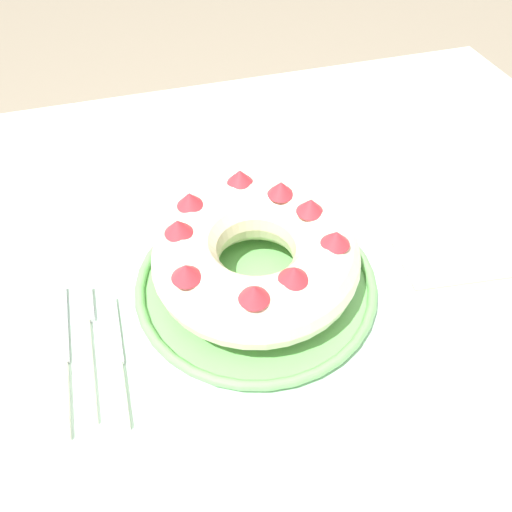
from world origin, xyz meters
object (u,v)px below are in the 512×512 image
fork (86,340)px  cake_knife (116,368)px  napkin (452,254)px  bundt_cake (256,255)px  serving_knife (60,367)px  serving_dish (256,283)px

fork → cake_knife: bearing=-52.4°
fork → napkin: bearing=5.3°
bundt_cake → napkin: size_ratio=1.68×
fork → serving_knife: size_ratio=0.91×
cake_knife → napkin: (0.45, 0.05, -0.00)m
serving_dish → bundt_cake: bearing=164.4°
serving_knife → cake_knife: (0.06, -0.02, -0.00)m
bundt_cake → serving_knife: 0.25m
serving_dish → cake_knife: (-0.18, -0.07, -0.01)m
cake_knife → serving_dish: bearing=26.5°
serving_dish → serving_knife: 0.24m
serving_dish → fork: (-0.21, -0.02, -0.01)m
fork → napkin: (0.48, 0.00, -0.00)m
fork → serving_dish: bearing=11.2°
serving_knife → cake_knife: same height
serving_knife → cake_knife: 0.06m
fork → napkin: fork is taller
serving_dish → bundt_cake: size_ratio=1.22×
bundt_cake → napkin: 0.27m
serving_dish → fork: bearing=-173.9°
serving_dish → bundt_cake: 0.05m
serving_dish → bundt_cake: bundt_cake is taller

